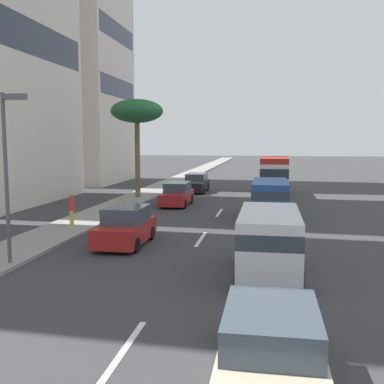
# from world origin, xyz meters

# --- Properties ---
(ground_plane) EXTENTS (198.00, 198.00, 0.00)m
(ground_plane) POSITION_xyz_m (31.50, 0.00, 0.00)
(ground_plane) COLOR #38383A
(sidewalk_right) EXTENTS (162.00, 2.77, 0.15)m
(sidewalk_right) POSITION_xyz_m (31.50, 7.25, 0.07)
(sidewalk_right) COLOR gray
(sidewalk_right) RESTS_ON ground_plane
(lane_stripe_near) EXTENTS (3.20, 0.16, 0.01)m
(lane_stripe_near) POSITION_xyz_m (5.81, 0.00, 0.01)
(lane_stripe_near) COLOR silver
(lane_stripe_near) RESTS_ON ground_plane
(lane_stripe_mid) EXTENTS (3.20, 0.16, 0.01)m
(lane_stripe_mid) POSITION_xyz_m (17.44, 0.00, 0.01)
(lane_stripe_mid) COLOR silver
(lane_stripe_mid) RESTS_ON ground_plane
(lane_stripe_far) EXTENTS (3.20, 0.16, 0.01)m
(lane_stripe_far) POSITION_xyz_m (25.40, 0.00, 0.01)
(lane_stripe_far) COLOR silver
(lane_stripe_far) RESTS_ON ground_plane
(car_lead) EXTENTS (4.06, 1.91, 1.70)m
(car_lead) POSITION_xyz_m (15.79, 3.14, 0.80)
(car_lead) COLOR #A51E1E
(car_lead) RESTS_ON ground_plane
(van_second) EXTENTS (4.78, 2.12, 2.24)m
(van_second) POSITION_xyz_m (11.99, -3.16, 1.29)
(van_second) COLOR silver
(van_second) RESTS_ON ground_plane
(van_third) EXTENTS (5.27, 2.17, 2.25)m
(van_third) POSITION_xyz_m (23.73, -3.18, 1.29)
(van_third) COLOR #1E478C
(van_third) RESTS_ON ground_plane
(car_fourth) EXTENTS (4.78, 1.88, 1.66)m
(car_fourth) POSITION_xyz_m (36.78, 3.29, 0.79)
(car_fourth) COLOR black
(car_fourth) RESTS_ON ground_plane
(minibus_fifth) EXTENTS (6.10, 2.44, 3.15)m
(minibus_fifth) POSITION_xyz_m (36.49, -3.51, 1.72)
(minibus_fifth) COLOR silver
(minibus_fifth) RESTS_ON ground_plane
(car_sixth) EXTENTS (4.50, 1.95, 1.56)m
(car_sixth) POSITION_xyz_m (4.93, -3.21, 0.74)
(car_sixth) COLOR beige
(car_sixth) RESTS_ON ground_plane
(car_seventh) EXTENTS (4.49, 1.81, 1.63)m
(car_seventh) POSITION_xyz_m (28.35, 3.34, 0.77)
(car_seventh) COLOR #A51E1E
(car_seventh) RESTS_ON ground_plane
(pedestrian_near_lamp) EXTENTS (0.33, 0.23, 1.72)m
(pedestrian_near_lamp) POSITION_xyz_m (18.90, 7.08, 1.10)
(pedestrian_near_lamp) COLOR gold
(pedestrian_near_lamp) RESTS_ON sidewalk_right
(palm_tree) EXTENTS (4.05, 4.05, 7.62)m
(palm_tree) POSITION_xyz_m (31.25, 7.08, 6.75)
(palm_tree) COLOR brown
(palm_tree) RESTS_ON sidewalk_right
(street_lamp) EXTENTS (0.24, 0.97, 6.17)m
(street_lamp) POSITION_xyz_m (11.65, 6.14, 4.01)
(street_lamp) COLOR #4C4C51
(street_lamp) RESTS_ON sidewalk_right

